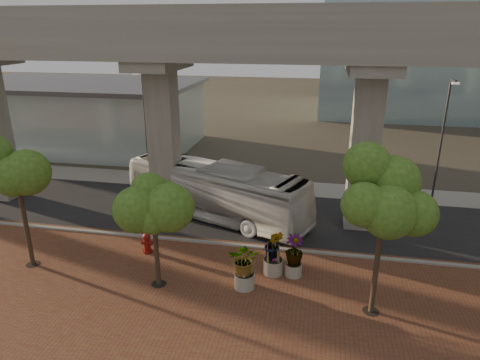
# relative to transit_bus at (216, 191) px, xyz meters

# --- Properties ---
(ground) EXTENTS (160.00, 160.00, 0.00)m
(ground) POSITION_rel_transit_bus_xyz_m (2.67, -1.63, -1.72)
(ground) COLOR #3A342A
(ground) RESTS_ON ground
(brick_plaza) EXTENTS (70.00, 13.00, 0.06)m
(brick_plaza) POSITION_rel_transit_bus_xyz_m (2.67, -9.63, -1.69)
(brick_plaza) COLOR brown
(brick_plaza) RESTS_ON ground
(asphalt_road) EXTENTS (90.00, 8.00, 0.04)m
(asphalt_road) POSITION_rel_transit_bus_xyz_m (2.67, 0.37, -1.70)
(asphalt_road) COLOR black
(asphalt_road) RESTS_ON ground
(curb_strip) EXTENTS (70.00, 0.25, 0.16)m
(curb_strip) POSITION_rel_transit_bus_xyz_m (2.67, -3.63, -1.64)
(curb_strip) COLOR gray
(curb_strip) RESTS_ON ground
(far_sidewalk) EXTENTS (90.00, 3.00, 0.06)m
(far_sidewalk) POSITION_rel_transit_bus_xyz_m (2.67, 5.87, -1.69)
(far_sidewalk) COLOR gray
(far_sidewalk) RESTS_ON ground
(transit_viaduct) EXTENTS (72.00, 5.60, 12.40)m
(transit_viaduct) POSITION_rel_transit_bus_xyz_m (2.67, 0.37, 5.56)
(transit_viaduct) COLOR gray
(transit_viaduct) RESTS_ON ground
(station_pavilion) EXTENTS (23.00, 13.00, 6.30)m
(station_pavilion) POSITION_rel_transit_bus_xyz_m (-17.33, 14.37, 1.49)
(station_pavilion) COLOR silver
(station_pavilion) RESTS_ON ground
(transit_bus) EXTENTS (12.54, 7.45, 3.45)m
(transit_bus) POSITION_rel_transit_bus_xyz_m (0.00, 0.00, 0.00)
(transit_bus) COLOR silver
(transit_bus) RESTS_ON ground
(fire_hydrant) EXTENTS (0.58, 0.52, 1.16)m
(fire_hydrant) POSITION_rel_transit_bus_xyz_m (-2.46, -5.20, -1.11)
(fire_hydrant) COLOR maroon
(fire_hydrant) RESTS_ON ground
(planter_front) EXTENTS (2.04, 2.04, 2.24)m
(planter_front) POSITION_rel_transit_bus_xyz_m (3.17, -7.44, -0.30)
(planter_front) COLOR #A59E95
(planter_front) RESTS_ON ground
(planter_right) EXTENTS (1.99, 1.99, 2.12)m
(planter_right) POSITION_rel_transit_bus_xyz_m (5.30, -5.99, -0.38)
(planter_right) COLOR gray
(planter_right) RESTS_ON ground
(planter_left) EXTENTS (2.11, 2.11, 2.32)m
(planter_left) POSITION_rel_transit_bus_xyz_m (4.32, -5.98, -0.26)
(planter_left) COLOR #9F9C90
(planter_left) RESTS_ON ground
(street_tree_far_west) EXTENTS (3.66, 3.66, 6.67)m
(street_tree_far_west) POSITION_rel_transit_bus_xyz_m (-7.67, -7.47, 3.31)
(street_tree_far_west) COLOR #433226
(street_tree_far_west) RESTS_ON ground
(street_tree_near_west) EXTENTS (3.54, 3.54, 5.73)m
(street_tree_near_west) POSITION_rel_transit_bus_xyz_m (-0.79, -7.93, 2.43)
(street_tree_near_west) COLOR #433226
(street_tree_near_west) RESTS_ON ground
(street_tree_near_east) EXTENTS (4.05, 4.05, 7.13)m
(street_tree_near_east) POSITION_rel_transit_bus_xyz_m (8.73, -8.17, 3.60)
(street_tree_near_east) COLOR #433226
(street_tree_near_east) RESTS_ON ground
(streetlamp_west) EXTENTS (0.42, 1.23, 8.51)m
(streetlamp_west) POSITION_rel_transit_bus_xyz_m (-6.36, 4.61, 3.24)
(streetlamp_west) COLOR #323137
(streetlamp_west) RESTS_ON ground
(streetlamp_east) EXTENTS (0.41, 1.20, 8.27)m
(streetlamp_east) POSITION_rel_transit_bus_xyz_m (13.99, 5.10, 3.10)
(streetlamp_east) COLOR #303035
(streetlamp_east) RESTS_ON ground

